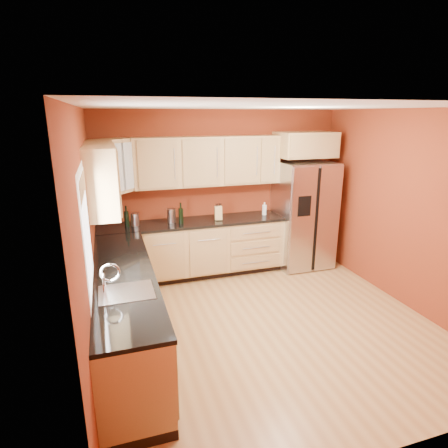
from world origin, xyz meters
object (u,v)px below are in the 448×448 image
Objects in this scene: refrigerator at (303,215)px; canister_left at (135,219)px; wine_bottle_a at (126,216)px; soap_dispenser at (264,209)px; knife_block at (218,213)px.

refrigerator reaches higher than canister_left.
wine_bottle_a is 1.49× the size of soap_dispenser.
canister_left is at bearing -173.84° from knife_block.
refrigerator is at bearing -1.92° from wine_bottle_a.
refrigerator is at bearing -7.52° from soap_dispenser.
wine_bottle_a is 1.40m from knife_block.
refrigerator is 2.90m from wine_bottle_a.
soap_dispenser is at bearing 13.46° from knife_block.
canister_left is (-2.77, 0.10, 0.13)m from refrigerator.
refrigerator is 9.30× the size of canister_left.
canister_left is at bearing 179.82° from soap_dispenser.
wine_bottle_a is (-0.12, 0.00, 0.06)m from canister_left.
knife_block reaches higher than soap_dispenser.
refrigerator is at bearing -1.98° from canister_left.
canister_left is 0.91× the size of soap_dispenser.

